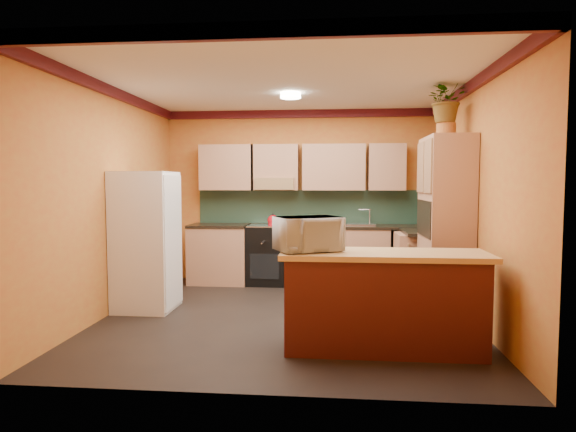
% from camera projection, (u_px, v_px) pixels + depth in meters
% --- Properties ---
extents(room_shell, '(4.24, 4.24, 2.72)m').
position_uv_depth(room_shell, '(290.00, 139.00, 5.77)').
color(room_shell, black).
rests_on(room_shell, ground).
extents(base_cabinets_back, '(3.65, 0.60, 0.88)m').
position_uv_depth(base_cabinets_back, '(307.00, 256.00, 7.38)').
color(base_cabinets_back, tan).
rests_on(base_cabinets_back, ground).
extents(countertop_back, '(3.65, 0.62, 0.04)m').
position_uv_depth(countertop_back, '(307.00, 226.00, 7.35)').
color(countertop_back, black).
rests_on(countertop_back, base_cabinets_back).
extents(stove, '(0.58, 0.58, 0.91)m').
position_uv_depth(stove, '(267.00, 255.00, 7.44)').
color(stove, black).
rests_on(stove, ground).
extents(kettle, '(0.18, 0.18, 0.18)m').
position_uv_depth(kettle, '(273.00, 220.00, 7.34)').
color(kettle, red).
rests_on(kettle, stove).
extents(sink, '(0.48, 0.40, 0.03)m').
position_uv_depth(sink, '(359.00, 224.00, 7.28)').
color(sink, silver).
rests_on(sink, countertop_back).
extents(base_cabinets_right, '(0.60, 0.80, 0.88)m').
position_uv_depth(base_cabinets_right, '(426.00, 266.00, 6.48)').
color(base_cabinets_right, tan).
rests_on(base_cabinets_right, ground).
extents(countertop_right, '(0.62, 0.80, 0.04)m').
position_uv_depth(countertop_right, '(427.00, 232.00, 6.45)').
color(countertop_right, black).
rests_on(countertop_right, base_cabinets_right).
extents(fridge, '(0.68, 0.66, 1.70)m').
position_uv_depth(fridge, '(146.00, 241.00, 5.91)').
color(fridge, white).
rests_on(fridge, ground).
extents(pantry, '(0.48, 0.90, 2.10)m').
position_uv_depth(pantry, '(445.00, 227.00, 5.63)').
color(pantry, tan).
rests_on(pantry, ground).
extents(fern_pot, '(0.22, 0.22, 0.16)m').
position_uv_depth(fern_pot, '(446.00, 130.00, 5.61)').
color(fern_pot, '#AD6129').
rests_on(fern_pot, pantry).
extents(fern, '(0.60, 0.57, 0.53)m').
position_uv_depth(fern, '(447.00, 100.00, 5.58)').
color(fern, tan).
rests_on(fern, fern_pot).
extents(breakfast_bar, '(1.80, 0.55, 0.88)m').
position_uv_depth(breakfast_bar, '(383.00, 304.00, 4.47)').
color(breakfast_bar, '#551C13').
rests_on(breakfast_bar, ground).
extents(bar_top, '(1.90, 0.65, 0.05)m').
position_uv_depth(bar_top, '(384.00, 255.00, 4.43)').
color(bar_top, tan).
rests_on(bar_top, breakfast_bar).
extents(microwave, '(0.69, 0.61, 0.32)m').
position_uv_depth(microwave, '(308.00, 234.00, 4.49)').
color(microwave, white).
rests_on(microwave, bar_top).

